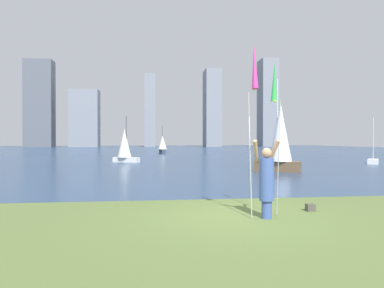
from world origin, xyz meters
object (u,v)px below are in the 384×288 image
sailboat_0 (280,139)px  sailboat_1 (373,161)px  bag (310,207)px  sailboat_3 (125,145)px  kite_flag_left (254,72)px  sailboat_2 (162,144)px  kite_flag_right (275,85)px  person (267,180)px

sailboat_0 → sailboat_1: sailboat_0 is taller
bag → sailboat_3: (-6.51, 22.03, 1.38)m
kite_flag_left → bag: kite_flag_left is taller
kite_flag_left → sailboat_0: 13.62m
sailboat_2 → sailboat_0: bearing=-78.2°
kite_flag_right → person: bearing=-129.0°
kite_flag_right → sailboat_3: sailboat_3 is taller
person → sailboat_3: size_ratio=0.48×
sailboat_3 → sailboat_2: bearing=78.1°
sailboat_1 → person: bearing=-129.8°
bag → sailboat_1: bearing=51.9°
person → kite_flag_right: kite_flag_right is taller
bag → sailboat_3: sailboat_3 is taller
bag → sailboat_0: 12.22m
bag → sailboat_2: (-2.57, 40.78, 1.23)m
bag → sailboat_1: 22.12m
kite_flag_left → sailboat_1: kite_flag_left is taller
person → sailboat_3: 23.30m
kite_flag_left → bag: size_ratio=19.18×
sailboat_2 → sailboat_3: (-3.94, -18.75, 0.15)m
person → sailboat_0: bearing=62.4°
sailboat_1 → kite_flag_left: bearing=-130.2°
sailboat_0 → sailboat_2: sailboat_0 is taller
sailboat_0 → sailboat_3: sailboat_0 is taller
kite_flag_right → sailboat_3: bearing=103.6°
person → bag: bearing=20.3°
sailboat_0 → sailboat_3: 14.54m
person → kite_flag_left: kite_flag_left is taller
kite_flag_left → kite_flag_right: kite_flag_left is taller
sailboat_1 → kite_flag_right: bearing=-129.8°
person → sailboat_1: bearing=44.8°
kite_flag_right → sailboat_2: 41.11m
kite_flag_left → sailboat_1: bearing=49.8°
person → sailboat_0: sailboat_0 is taller
kite_flag_left → bag: bearing=25.5°
sailboat_1 → sailboat_2: sailboat_2 is taller
sailboat_2 → kite_flag_left: bearing=-89.0°
kite_flag_right → sailboat_2: size_ratio=1.00×
sailboat_1 → sailboat_2: size_ratio=0.96×
sailboat_1 → sailboat_0: bearing=-149.8°
person → kite_flag_left: (-0.37, -0.17, 2.60)m
person → sailboat_0: size_ratio=0.34×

